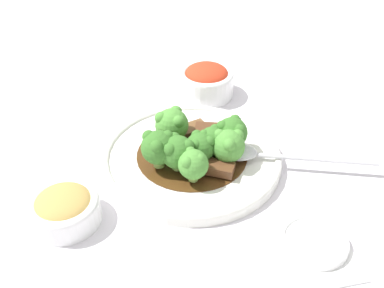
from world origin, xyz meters
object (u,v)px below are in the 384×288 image
at_px(serving_spoon, 254,153).
at_px(beef_strip_0, 215,167).
at_px(broccoli_floret_1, 177,151).
at_px(broccoli_floret_4, 193,164).
at_px(broccoli_floret_2, 228,145).
at_px(broccoli_floret_5, 158,147).
at_px(broccoli_floret_7, 200,147).
at_px(sauce_dish, 314,242).
at_px(side_bowl_kimchi, 206,81).
at_px(broccoli_floret_3, 172,124).
at_px(beef_strip_1, 191,130).
at_px(broccoli_floret_6, 212,139).
at_px(broccoli_floret_0, 232,132).
at_px(beef_strip_2, 207,138).
at_px(side_bowl_appetizer, 64,208).
at_px(main_plate, 192,157).
at_px(beef_strip_3, 189,148).

bearing_deg(serving_spoon, beef_strip_0, 20.78).
xyz_separation_m(broccoli_floret_1, broccoli_floret_4, (-0.02, 0.03, -0.00)).
bearing_deg(serving_spoon, broccoli_floret_2, 5.17).
xyz_separation_m(beef_strip_0, broccoli_floret_5, (0.08, -0.02, 0.03)).
height_order(broccoli_floret_7, sauce_dish, broccoli_floret_7).
height_order(broccoli_floret_1, side_bowl_kimchi, broccoli_floret_1).
distance_m(broccoli_floret_3, broccoli_floret_5, 0.06).
bearing_deg(beef_strip_1, beef_strip_0, 101.87).
bearing_deg(beef_strip_1, side_bowl_kimchi, -109.23).
bearing_deg(broccoli_floret_1, broccoli_floret_2, -175.80).
relative_size(broccoli_floret_3, broccoli_floret_5, 0.98).
bearing_deg(broccoli_floret_6, broccoli_floret_0, -160.55).
bearing_deg(beef_strip_2, broccoli_floret_7, 66.72).
xyz_separation_m(broccoli_floret_4, side_bowl_appetizer, (0.17, 0.03, -0.02)).
relative_size(main_plate, broccoli_floret_2, 5.25).
bearing_deg(sauce_dish, serving_spoon, -77.32).
bearing_deg(beef_strip_3, beef_strip_0, 119.03).
height_order(main_plate, side_bowl_kimchi, side_bowl_kimchi).
distance_m(beef_strip_1, side_bowl_kimchi, 0.15).
xyz_separation_m(broccoli_floret_1, side_bowl_appetizer, (0.15, 0.06, -0.03)).
distance_m(serving_spoon, side_bowl_appetizer, 0.27).
bearing_deg(broccoli_floret_3, broccoli_floret_1, 90.16).
bearing_deg(broccoli_floret_1, side_bowl_kimchi, -109.92).
bearing_deg(side_bowl_appetizer, serving_spoon, -165.58).
height_order(main_plate, broccoli_floret_5, broccoli_floret_5).
bearing_deg(broccoli_floret_2, beef_strip_2, -66.82).
distance_m(beef_strip_2, broccoli_floret_0, 0.04).
bearing_deg(broccoli_floret_3, side_bowl_appetizer, 39.17).
xyz_separation_m(beef_strip_2, broccoli_floret_6, (-0.00, 0.03, 0.02)).
xyz_separation_m(broccoli_floret_3, broccoli_floret_5, (0.03, 0.06, 0.00)).
height_order(main_plate, sauce_dish, main_plate).
height_order(broccoli_floret_2, side_bowl_kimchi, broccoli_floret_2).
relative_size(broccoli_floret_0, side_bowl_appetizer, 0.57).
height_order(serving_spoon, side_bowl_appetizer, side_bowl_appetizer).
bearing_deg(broccoli_floret_1, beef_strip_1, -111.18).
bearing_deg(beef_strip_1, broccoli_floret_3, 24.38).
height_order(broccoli_floret_1, broccoli_floret_7, broccoli_floret_1).
xyz_separation_m(main_plate, side_bowl_kimchi, (-0.06, -0.19, 0.02)).
relative_size(broccoli_floret_6, sauce_dish, 0.57).
bearing_deg(side_bowl_appetizer, broccoli_floret_1, -158.80).
bearing_deg(beef_strip_2, beef_strip_3, 30.67).
distance_m(broccoli_floret_5, side_bowl_appetizer, 0.15).
bearing_deg(beef_strip_2, side_bowl_kimchi, -99.73).
bearing_deg(broccoli_floret_2, main_plate, -30.25).
relative_size(beef_strip_2, broccoli_floret_3, 1.29).
relative_size(beef_strip_3, broccoli_floret_4, 1.11).
distance_m(broccoli_floret_0, broccoli_floret_7, 0.06).
height_order(beef_strip_3, side_bowl_appetizer, side_bowl_appetizer).
relative_size(broccoli_floret_3, broccoli_floret_6, 1.16).
xyz_separation_m(main_plate, broccoli_floret_0, (-0.06, 0.00, 0.04)).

